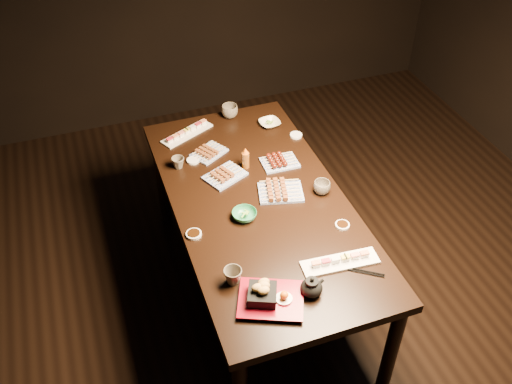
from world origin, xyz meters
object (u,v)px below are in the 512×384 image
yakitori_plate_left (209,150)px  condiment_bottle (246,158)px  teacup_near_left (233,276)px  teacup_mid_right (322,187)px  sushi_platter_near (340,260)px  sushi_platter_far (187,132)px  teacup_far_right (230,111)px  edamame_bowl_cream (270,123)px  teapot (312,286)px  dining_table (259,249)px  tempura_tray (271,294)px  yakitori_plate_center (225,173)px  teacup_far_left (178,163)px  edamame_bowl_green (244,215)px  yakitori_plate_right (281,189)px

yakitori_plate_left → condiment_bottle: 0.25m
teacup_near_left → teacup_mid_right: bearing=34.4°
sushi_platter_near → sushi_platter_far: 1.34m
teacup_mid_right → teacup_far_right: bearing=105.5°
yakitori_plate_left → edamame_bowl_cream: (0.44, 0.16, -0.01)m
teacup_near_left → teacup_mid_right: teacup_near_left is taller
edamame_bowl_cream → teapot: size_ratio=1.07×
dining_table → condiment_bottle: bearing=89.3°
edamame_bowl_cream → tempura_tray: 1.39m
yakitori_plate_left → tempura_tray: bearing=-123.1°
sushi_platter_near → sushi_platter_far: bearing=112.6°
edamame_bowl_cream → teacup_far_right: size_ratio=1.21×
teacup_near_left → tempura_tray: bearing=-53.3°
yakitori_plate_center → tempura_tray: 0.91m
sushi_platter_far → yakitori_plate_center: (0.10, -0.47, 0.01)m
teacup_far_left → teacup_far_right: teacup_far_right is taller
dining_table → teapot: (0.01, -0.67, 0.43)m
teacup_far_right → teapot: (-0.09, -1.50, 0.01)m
teacup_near_left → teacup_mid_right: (0.64, 0.44, -0.00)m
edamame_bowl_cream → teacup_near_left: size_ratio=1.48×
yakitori_plate_center → yakitori_plate_left: bearing=71.0°
tempura_tray → yakitori_plate_left: bearing=111.4°
dining_table → yakitori_plate_center: (-0.11, 0.25, 0.40)m
yakitori_plate_center → teacup_mid_right: 0.55m
tempura_tray → teapot: size_ratio=2.41×
sushi_platter_near → sushi_platter_far: size_ratio=1.08×
teacup_far_left → condiment_bottle: size_ratio=0.55×
yakitori_plate_left → teacup_far_right: teacup_far_right is taller
edamame_bowl_cream → tempura_tray: tempura_tray is taller
edamame_bowl_cream → teacup_mid_right: 0.70m
edamame_bowl_cream → yakitori_plate_left: bearing=-159.9°
tempura_tray → teacup_far_right: 1.51m
edamame_bowl_green → teapot: size_ratio=1.08×
sushi_platter_near → teacup_far_left: bearing=123.8°
sushi_platter_near → teapot: bearing=-144.9°
yakitori_plate_center → edamame_bowl_green: 0.35m
sushi_platter_near → edamame_bowl_cream: sushi_platter_near is taller
teacup_far_right → tempura_tray: bearing=-100.6°
yakitori_plate_center → condiment_bottle: condiment_bottle is taller
sushi_platter_near → sushi_platter_far: sushi_platter_near is taller
dining_table → sushi_platter_near: 0.71m
edamame_bowl_cream → dining_table: bearing=-115.0°
yakitori_plate_left → teacup_far_left: bearing=167.5°
sushi_platter_far → teacup_far_left: 0.33m
dining_table → yakitori_plate_right: bearing=11.1°
sushi_platter_far → teacup_near_left: (-0.09, -1.22, 0.02)m
sushi_platter_near → condiment_bottle: size_ratio=2.84×
yakitori_plate_right → teacup_near_left: bearing=-116.1°
yakitori_plate_left → teapot: (0.15, -1.16, 0.03)m
tempura_tray → teapot: bearing=18.9°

